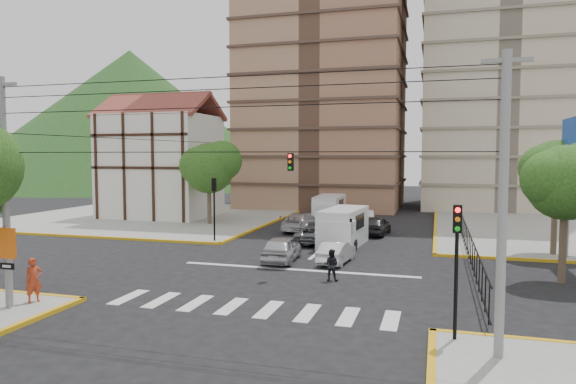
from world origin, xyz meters
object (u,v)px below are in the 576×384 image
at_px(traffic_light_se, 457,249).
at_px(pedestrian_crosswalk, 331,265).
at_px(car_white_front_right, 336,252).
at_px(car_silver_front_left, 282,249).
at_px(van_left_lane, 329,210).
at_px(pedestrian_sw_corner, 34,280).
at_px(van_right_lane, 343,228).
at_px(district_sign, 7,251).
at_px(traffic_light_nw, 214,199).

xyz_separation_m(traffic_light_se, pedestrian_crosswalk, (-5.56, 7.16, -2.33)).
height_order(traffic_light_se, car_white_front_right, traffic_light_se).
bearing_deg(car_silver_front_left, pedestrian_crosswalk, 130.53).
distance_m(van_left_lane, pedestrian_sw_corner, 29.24).
bearing_deg(van_right_lane, district_sign, -113.66).
bearing_deg(car_white_front_right, van_right_lane, -78.04).
height_order(district_sign, van_right_lane, district_sign).
bearing_deg(traffic_light_se, district_sign, -175.05).
xyz_separation_m(district_sign, van_left_lane, (6.57, 29.62, -1.24)).
height_order(traffic_light_se, car_silver_front_left, traffic_light_se).
xyz_separation_m(district_sign, pedestrian_crosswalk, (11.04, 8.60, -1.67)).
bearing_deg(traffic_light_nw, van_right_lane, 6.37).
distance_m(traffic_light_se, car_white_front_right, 13.10).
relative_size(district_sign, van_right_lane, 0.55).
relative_size(van_left_lane, car_silver_front_left, 1.26).
height_order(van_left_lane, car_silver_front_left, van_left_lane).
distance_m(van_left_lane, pedestrian_crosswalk, 21.49).
bearing_deg(car_silver_front_left, traffic_light_nw, -41.31).
xyz_separation_m(pedestrian_sw_corner, pedestrian_crosswalk, (10.82, 7.53, -0.28)).
bearing_deg(district_sign, van_right_lane, 61.20).
distance_m(traffic_light_nw, district_sign, 17.08).
bearing_deg(district_sign, pedestrian_crosswalk, 37.90).
bearing_deg(van_right_lane, pedestrian_sw_corner, -114.59).
xyz_separation_m(traffic_light_se, traffic_light_nw, (-15.60, 15.60, 0.00)).
bearing_deg(van_right_lane, car_white_front_right, -78.38).
relative_size(traffic_light_se, van_left_lane, 0.79).
height_order(traffic_light_se, district_sign, traffic_light_se).
bearing_deg(pedestrian_crosswalk, van_left_lane, -75.10).
bearing_deg(pedestrian_sw_corner, pedestrian_crosswalk, -26.38).
height_order(traffic_light_nw, car_white_front_right, traffic_light_nw).
distance_m(van_right_lane, car_silver_front_left, 6.33).
distance_m(van_left_lane, car_white_front_right, 17.32).
bearing_deg(car_white_front_right, traffic_light_nw, -18.70).
relative_size(traffic_light_nw, district_sign, 1.38).
relative_size(van_left_lane, car_white_front_right, 1.46).
bearing_deg(pedestrian_crosswalk, traffic_light_se, 130.71).
distance_m(traffic_light_nw, pedestrian_sw_corner, 16.12).
bearing_deg(district_sign, car_silver_front_left, 58.93).
distance_m(district_sign, car_silver_front_left, 14.41).
bearing_deg(van_right_lane, car_silver_front_left, -108.51).
bearing_deg(car_white_front_right, pedestrian_crosswalk, 102.73).
height_order(pedestrian_sw_corner, pedestrian_crosswalk, pedestrian_sw_corner).
height_order(traffic_light_se, van_left_lane, traffic_light_se).
bearing_deg(car_silver_front_left, pedestrian_sw_corner, 52.91).
xyz_separation_m(traffic_light_nw, pedestrian_crosswalk, (10.04, -8.44, -2.33)).
relative_size(traffic_light_se, car_silver_front_left, 1.00).
bearing_deg(traffic_light_nw, pedestrian_crosswalk, -40.05).
relative_size(district_sign, car_white_front_right, 0.84).
relative_size(traffic_light_nw, pedestrian_sw_corner, 2.41).
distance_m(van_right_lane, pedestrian_crosswalk, 9.52).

